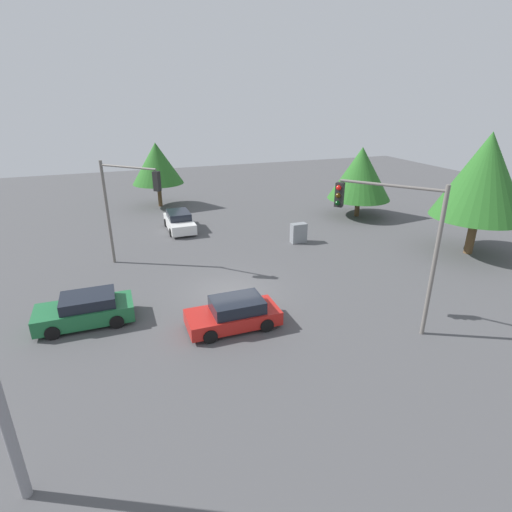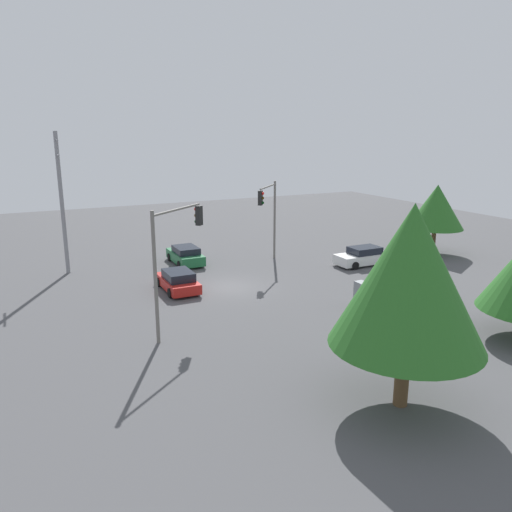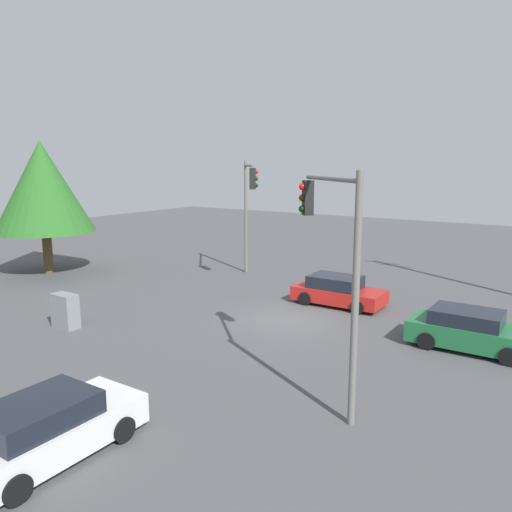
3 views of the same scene
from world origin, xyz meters
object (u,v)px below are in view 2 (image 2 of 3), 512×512
object	(u,v)px
sedan_white	(363,256)
electrical_cabinet	(363,294)
traffic_signal_cross	(269,208)
sedan_green	(185,255)
traffic_signal_main	(174,246)
sedan_red	(178,281)

from	to	relation	value
sedan_white	electrical_cabinet	world-z (taller)	sedan_white
traffic_signal_cross	electrical_cabinet	distance (m)	11.75
sedan_green	traffic_signal_main	world-z (taller)	traffic_signal_main
sedan_white	sedan_green	bearing A→B (deg)	62.31
sedan_red	traffic_signal_cross	world-z (taller)	traffic_signal_cross
sedan_red	sedan_white	size ratio (longest dim) A/B	0.97
traffic_signal_main	electrical_cabinet	distance (m)	11.78
traffic_signal_main	traffic_signal_cross	world-z (taller)	traffic_signal_main
traffic_signal_cross	electrical_cabinet	xyz separation A→B (m)	(11.18, 0.42, -3.60)
sedan_red	traffic_signal_main	distance (m)	7.77
sedan_red	traffic_signal_main	xyz separation A→B (m)	(6.42, -2.10, 3.86)
sedan_green	traffic_signal_cross	bearing A→B (deg)	-22.85
electrical_cabinet	sedan_red	bearing A→B (deg)	-129.91
sedan_red	sedan_white	xyz separation A→B (m)	(0.18, 14.71, 0.03)
sedan_red	sedan_white	bearing A→B (deg)	-0.71
sedan_green	sedan_white	world-z (taller)	sedan_white
traffic_signal_main	sedan_red	bearing A→B (deg)	32.27
sedan_white	traffic_signal_cross	xyz separation A→B (m)	(-3.84, -6.13, 3.61)
sedan_green	traffic_signal_main	distance (m)	13.98
traffic_signal_main	traffic_signal_cross	distance (m)	14.68
sedan_green	electrical_cabinet	bearing A→B (deg)	-64.90
sedan_white	traffic_signal_cross	world-z (taller)	traffic_signal_cross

